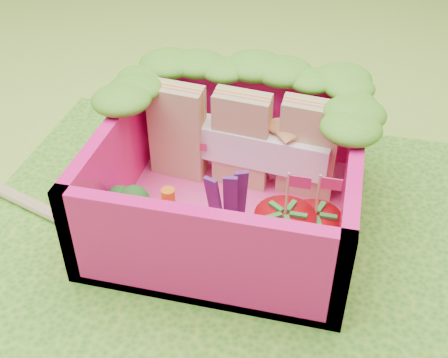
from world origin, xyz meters
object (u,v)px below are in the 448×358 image
broccoli (131,207)px  chopsticks (21,199)px  bento_box (230,176)px  strawberry_right (313,235)px  strawberry_left (283,237)px  sandwich_stack (243,140)px

broccoli → chopsticks: (-0.73, 0.13, -0.19)m
bento_box → strawberry_right: bento_box is taller
broccoli → chopsticks: broccoli is taller
strawberry_left → chopsticks: (-1.51, 0.15, -0.18)m
strawberry_left → strawberry_right: (0.13, 0.06, -0.02)m
sandwich_stack → chopsticks: (-1.18, -0.44, -0.30)m
bento_box → sandwich_stack: sandwich_stack is taller
broccoli → strawberry_right: (0.91, 0.05, -0.03)m
sandwich_stack → bento_box: bearing=-91.3°
sandwich_stack → chopsticks: bearing=-159.5°
bento_box → broccoli: size_ratio=3.84×
broccoli → strawberry_left: strawberry_left is taller
strawberry_left → strawberry_right: 0.15m
broccoli → chopsticks: bearing=169.8°
strawberry_left → bento_box: bearing=136.9°
chopsticks → sandwich_stack: bearing=20.5°
bento_box → chopsticks: (-1.18, -0.16, -0.25)m
strawberry_right → chopsticks: bearing=177.1°
strawberry_right → bento_box: bearing=152.0°
broccoli → strawberry_left: 0.77m
broccoli → strawberry_left: size_ratio=0.64×
sandwich_stack → strawberry_left: bearing=-61.1°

